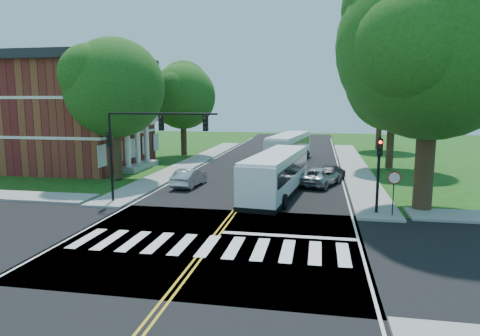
% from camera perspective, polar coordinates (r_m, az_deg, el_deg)
% --- Properties ---
extents(ground, '(140.00, 140.00, 0.00)m').
position_cam_1_polar(ground, '(20.26, -3.91, -9.88)').
color(ground, '#1C3F0F').
rests_on(ground, ground).
extents(road, '(14.00, 96.00, 0.01)m').
position_cam_1_polar(road, '(37.45, 2.96, -1.09)').
color(road, black).
rests_on(road, ground).
extents(cross_road, '(60.00, 12.00, 0.01)m').
position_cam_1_polar(cross_road, '(20.26, -3.91, -9.86)').
color(cross_road, black).
rests_on(cross_road, ground).
extents(center_line, '(0.36, 70.00, 0.01)m').
position_cam_1_polar(center_line, '(41.36, 3.70, -0.12)').
color(center_line, gold).
rests_on(center_line, road).
extents(edge_line_w, '(0.12, 70.00, 0.01)m').
position_cam_1_polar(edge_line_w, '(42.69, -5.40, 0.14)').
color(edge_line_w, silver).
rests_on(edge_line_w, road).
extents(edge_line_e, '(0.12, 70.00, 0.01)m').
position_cam_1_polar(edge_line_e, '(41.12, 13.14, -0.39)').
color(edge_line_e, silver).
rests_on(edge_line_e, road).
extents(crosswalk, '(12.60, 3.00, 0.01)m').
position_cam_1_polar(crosswalk, '(19.80, -4.28, -10.29)').
color(crosswalk, silver).
rests_on(crosswalk, road).
extents(stop_bar, '(6.60, 0.40, 0.01)m').
position_cam_1_polar(stop_bar, '(21.22, 6.50, -8.99)').
color(stop_bar, silver).
rests_on(stop_bar, road).
extents(sidewalk_nw, '(2.60, 40.00, 0.15)m').
position_cam_1_polar(sidewalk_nw, '(45.95, -6.18, 0.83)').
color(sidewalk_nw, gray).
rests_on(sidewalk_nw, ground).
extents(sidewalk_ne, '(2.60, 40.00, 0.15)m').
position_cam_1_polar(sidewalk_ne, '(44.17, 14.92, 0.25)').
color(sidewalk_ne, gray).
rests_on(sidewalk_ne, ground).
extents(tree_ne_big, '(10.80, 10.80, 14.91)m').
position_cam_1_polar(tree_ne_big, '(27.43, 24.29, 14.66)').
color(tree_ne_big, '#372916').
rests_on(tree_ne_big, ground).
extents(tree_west_near, '(8.00, 8.00, 11.40)m').
position_cam_1_polar(tree_west_near, '(36.44, -16.36, 10.17)').
color(tree_west_near, '#372916').
rests_on(tree_west_near, ground).
extents(tree_west_far, '(7.60, 7.60, 10.67)m').
position_cam_1_polar(tree_west_far, '(51.07, -7.62, 9.41)').
color(tree_west_far, '#372916').
rests_on(tree_west_far, ground).
extents(tree_east_mid, '(8.40, 8.40, 11.93)m').
position_cam_1_polar(tree_east_mid, '(43.09, 19.76, 10.21)').
color(tree_east_mid, '#372916').
rests_on(tree_east_mid, ground).
extents(tree_east_far, '(7.20, 7.20, 10.34)m').
position_cam_1_polar(tree_east_far, '(59.05, 18.23, 8.84)').
color(tree_east_far, '#372916').
rests_on(tree_east_far, ground).
extents(brick_building, '(20.00, 13.00, 10.80)m').
position_cam_1_polar(brick_building, '(46.96, -24.43, 6.81)').
color(brick_building, maroon).
rests_on(brick_building, ground).
extents(signal_nw, '(7.15, 0.46, 5.66)m').
position_cam_1_polar(signal_nw, '(27.26, -12.62, 4.21)').
color(signal_nw, black).
rests_on(signal_nw, ground).
extents(signal_ne, '(0.30, 0.46, 4.40)m').
position_cam_1_polar(signal_ne, '(25.47, 18.02, 0.46)').
color(signal_ne, black).
rests_on(signal_ne, ground).
extents(stop_sign, '(0.76, 0.08, 2.53)m').
position_cam_1_polar(stop_sign, '(25.29, 19.85, -1.83)').
color(stop_sign, black).
rests_on(stop_sign, ground).
extents(bus_lead, '(3.86, 11.72, 2.98)m').
position_cam_1_polar(bus_lead, '(29.57, 4.90, -0.71)').
color(bus_lead, silver).
rests_on(bus_lead, road).
extents(bus_follow, '(4.15, 11.87, 3.01)m').
position_cam_1_polar(bus_follow, '(45.86, 6.55, 2.73)').
color(bus_follow, silver).
rests_on(bus_follow, road).
extents(hatchback, '(1.80, 4.33, 1.39)m').
position_cam_1_polar(hatchback, '(33.04, -6.77, -1.26)').
color(hatchback, '#A8AAAF').
rests_on(hatchback, road).
extents(suv, '(3.82, 5.46, 1.38)m').
position_cam_1_polar(suv, '(33.78, 10.52, -1.13)').
color(suv, '#A7AAAE').
rests_on(suv, road).
extents(dark_sedan, '(2.76, 4.75, 1.29)m').
position_cam_1_polar(dark_sedan, '(36.11, 12.04, -0.60)').
color(dark_sedan, black).
rests_on(dark_sedan, road).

